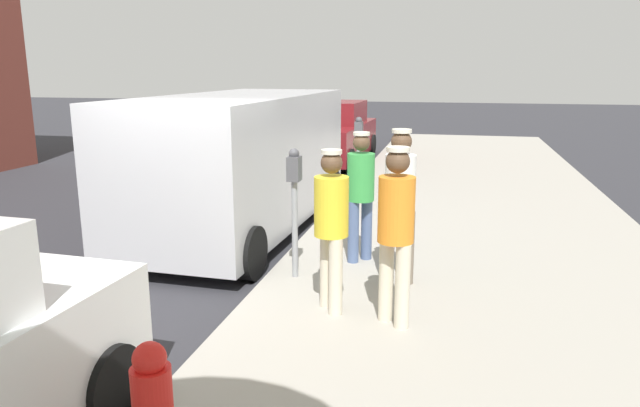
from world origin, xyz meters
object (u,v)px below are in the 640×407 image
(pedestrian_in_white, at_px, (400,196))
(pedestrian_in_green, at_px, (361,189))
(parked_sedan_ahead, at_px, (331,134))
(parking_meter_far, at_px, (359,143))
(parked_van, at_px, (240,160))
(pedestrian_in_orange, at_px, (396,225))
(parking_meter_near, at_px, (294,191))
(pedestrian_in_yellow, at_px, (331,221))

(pedestrian_in_white, bearing_deg, pedestrian_in_green, 128.55)
(pedestrian_in_white, distance_m, parked_sedan_ahead, 9.96)
(parking_meter_far, bearing_deg, parked_van, -123.87)
(pedestrian_in_green, height_order, pedestrian_in_orange, pedestrian_in_orange)
(pedestrian_in_green, relative_size, pedestrian_in_orange, 0.96)
(parking_meter_near, distance_m, pedestrian_in_orange, 1.64)
(pedestrian_in_green, relative_size, parked_van, 0.31)
(pedestrian_in_yellow, relative_size, pedestrian_in_orange, 0.96)
(parking_meter_near, height_order, parked_van, parked_van)
(pedestrian_in_yellow, distance_m, pedestrian_in_orange, 0.68)
(pedestrian_in_green, height_order, parked_sedan_ahead, pedestrian_in_green)
(pedestrian_in_white, height_order, parked_sedan_ahead, pedestrian_in_white)
(parked_van, relative_size, parked_sedan_ahead, 1.19)
(parked_sedan_ahead, bearing_deg, parking_meter_near, -80.45)
(pedestrian_in_orange, relative_size, parked_van, 0.32)
(parked_van, bearing_deg, pedestrian_in_white, -38.86)
(pedestrian_in_orange, bearing_deg, pedestrian_in_white, 93.70)
(pedestrian_in_yellow, height_order, parked_van, parked_van)
(parking_meter_near, xyz_separation_m, pedestrian_in_orange, (1.26, -1.04, -0.05))
(pedestrian_in_yellow, bearing_deg, pedestrian_in_green, 88.95)
(pedestrian_in_green, height_order, pedestrian_in_white, pedestrian_in_white)
(pedestrian_in_green, bearing_deg, pedestrian_in_yellow, -91.05)
(pedestrian_in_green, relative_size, parked_sedan_ahead, 0.37)
(parking_meter_far, distance_m, pedestrian_in_yellow, 5.37)
(pedestrian_in_white, relative_size, parked_van, 0.33)
(parking_meter_far, distance_m, pedestrian_in_green, 3.77)
(pedestrian_in_green, xyz_separation_m, pedestrian_in_yellow, (-0.03, -1.62, -0.00))
(pedestrian_in_yellow, bearing_deg, parked_sedan_ahead, 102.02)
(pedestrian_in_green, xyz_separation_m, parked_van, (-2.14, 1.48, 0.07))
(parking_meter_near, bearing_deg, pedestrian_in_white, 3.48)
(parked_van, bearing_deg, parking_meter_near, -56.20)
(pedestrian_in_orange, height_order, parked_van, parked_van)
(pedestrian_in_orange, bearing_deg, parking_meter_far, 102.90)
(pedestrian_in_yellow, relative_size, parked_sedan_ahead, 0.37)
(pedestrian_in_white, bearing_deg, pedestrian_in_orange, -86.30)
(parking_meter_near, xyz_separation_m, parked_sedan_ahead, (-1.62, 9.62, -0.43))
(parking_meter_far, xyz_separation_m, pedestrian_in_orange, (1.26, -5.51, -0.05))
(pedestrian_in_yellow, xyz_separation_m, pedestrian_in_orange, (0.65, -0.18, 0.05))
(parking_meter_near, bearing_deg, parked_sedan_ahead, 99.55)
(parked_van, xyz_separation_m, parked_sedan_ahead, (-0.12, 7.38, -0.41))
(parked_sedan_ahead, bearing_deg, pedestrian_in_yellow, -77.98)
(pedestrian_in_yellow, height_order, pedestrian_in_white, pedestrian_in_white)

